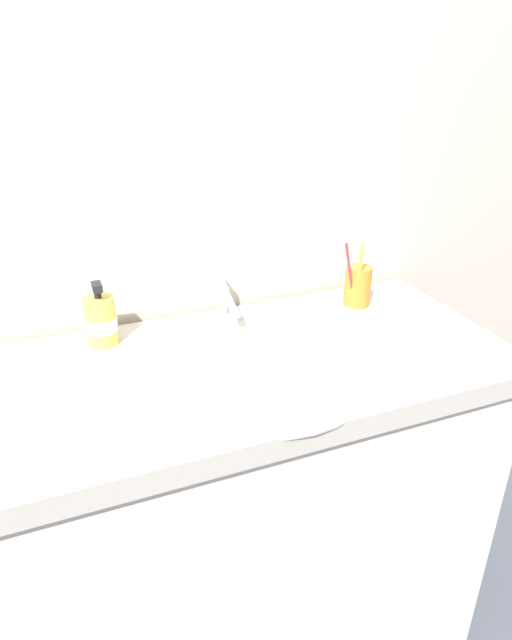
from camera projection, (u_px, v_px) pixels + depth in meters
The scene contains 10 objects.
ground_plane at pixel (244, 636), 1.56m from camera, with size 6.00×6.00×0.00m, color #474C56.
tiled_wall_back at pixel (193, 183), 1.29m from camera, with size 2.36×0.04×2.40m, color beige.
vanity_counter at pixel (243, 518), 1.36m from camera, with size 1.16×0.53×0.89m.
sink_basin at pixel (261, 381), 1.17m from camera, with size 0.49×0.49×0.11m.
faucet at pixel (224, 296), 1.33m from camera, with size 0.02×0.15×0.12m.
toothbrush_cup at pixel (358, 286), 1.41m from camera, with size 0.07×0.07×0.10m, color orange.
toothbrush_red at pixel (349, 266), 1.35m from camera, with size 0.06×0.02×0.20m.
toothbrush_yellow at pixel (360, 265), 1.34m from camera, with size 0.03×0.06×0.21m.
toothbrush_white at pixel (351, 263), 1.38m from camera, with size 0.03×0.01×0.19m.
soap_dispenser at pixel (101, 321), 1.22m from camera, with size 0.07×0.07×0.15m.
Camera 1 is at (-0.35, -0.95, 1.48)m, focal length 31.32 mm.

